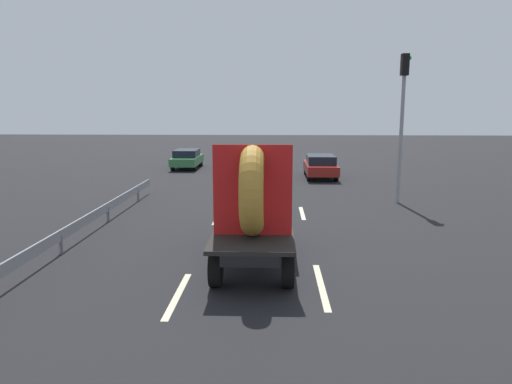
# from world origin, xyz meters

# --- Properties ---
(ground_plane) EXTENTS (120.00, 120.00, 0.00)m
(ground_plane) POSITION_xyz_m (0.00, 0.00, 0.00)
(ground_plane) COLOR black
(flatbed_truck) EXTENTS (2.02, 5.13, 3.33)m
(flatbed_truck) POSITION_xyz_m (-0.33, 0.02, 1.64)
(flatbed_truck) COLOR black
(flatbed_truck) RESTS_ON ground_plane
(distant_sedan) EXTENTS (1.80, 4.21, 1.37)m
(distant_sedan) POSITION_xyz_m (2.98, 15.59, 0.74)
(distant_sedan) COLOR black
(distant_sedan) RESTS_ON ground_plane
(traffic_light) EXTENTS (0.42, 0.36, 6.42)m
(traffic_light) POSITION_xyz_m (5.69, 8.06, 4.14)
(traffic_light) COLOR gray
(traffic_light) RESTS_ON ground_plane
(guardrail) EXTENTS (0.10, 15.74, 0.71)m
(guardrail) POSITION_xyz_m (-5.98, 2.14, 0.53)
(guardrail) COLOR gray
(guardrail) RESTS_ON ground_plane
(lane_dash_left_near) EXTENTS (0.16, 2.71, 0.01)m
(lane_dash_left_near) POSITION_xyz_m (-1.99, -2.74, 0.00)
(lane_dash_left_near) COLOR beige
(lane_dash_left_near) RESTS_ON ground_plane
(lane_dash_left_far) EXTENTS (0.16, 2.54, 0.01)m
(lane_dash_left_far) POSITION_xyz_m (-1.99, 4.99, 0.00)
(lane_dash_left_far) COLOR beige
(lane_dash_left_far) RESTS_ON ground_plane
(lane_dash_right_near) EXTENTS (0.16, 2.99, 0.01)m
(lane_dash_right_near) POSITION_xyz_m (1.32, -2.06, 0.00)
(lane_dash_right_near) COLOR beige
(lane_dash_right_near) RESTS_ON ground_plane
(lane_dash_right_far) EXTENTS (0.16, 2.33, 0.01)m
(lane_dash_right_far) POSITION_xyz_m (1.32, 5.79, 0.00)
(lane_dash_right_far) COLOR beige
(lane_dash_right_far) RESTS_ON ground_plane
(oncoming_car) EXTENTS (1.72, 4.02, 1.31)m
(oncoming_car) POSITION_xyz_m (-5.87, 19.70, 0.70)
(oncoming_car) COLOR black
(oncoming_car) RESTS_ON ground_plane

